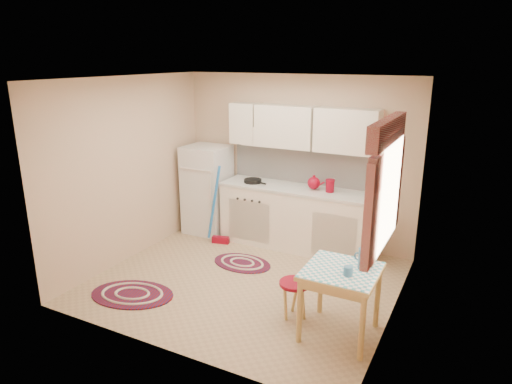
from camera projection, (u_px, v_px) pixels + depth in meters
room_shell at (266, 155)px, 5.47m from camera, size 3.64×3.60×2.52m
fridge at (207, 190)px, 7.26m from camera, size 0.65×0.60×1.40m
broom at (220, 206)px, 6.79m from camera, size 0.30×0.18×1.20m
base_cabinets at (296, 219)px, 6.71m from camera, size 2.25×0.60×0.88m
countertop at (297, 189)px, 6.58m from camera, size 2.27×0.62×0.04m
frying_pan at (253, 181)px, 6.83m from camera, size 0.33×0.33×0.05m
red_kettle at (314, 183)px, 6.43m from camera, size 0.21×0.19×0.20m
red_canister at (330, 186)px, 6.34m from camera, size 0.15×0.15×0.16m
table at (340, 302)px, 4.59m from camera, size 0.72×0.72×0.72m
stool at (294, 299)px, 4.94m from camera, size 0.43×0.43×0.42m
coffee_pot at (364, 256)px, 4.47m from camera, size 0.16×0.15×0.28m
mug at (348, 271)px, 4.34m from camera, size 0.10×0.10×0.10m
rug_center at (242, 263)px, 6.27m from camera, size 0.86×0.60×0.02m
rug_left at (132, 294)px, 5.45m from camera, size 1.15×0.90×0.02m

